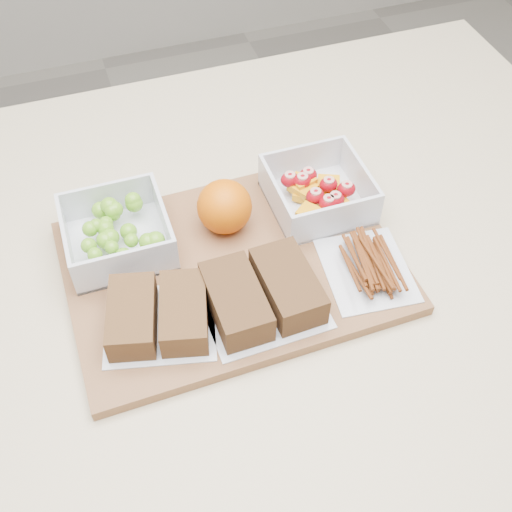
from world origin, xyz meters
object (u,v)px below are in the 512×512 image
object	(u,v)px
fruit_container	(318,193)
pretzel_bag	(368,264)
cutting_board	(232,267)
sandwich_bag_left	(158,315)
orange	(224,207)
grape_container	(118,232)
sandwich_bag_center	(262,294)

from	to	relation	value
fruit_container	pretzel_bag	distance (m)	0.13
cutting_board	sandwich_bag_left	world-z (taller)	sandwich_bag_left
cutting_board	pretzel_bag	distance (m)	0.17
fruit_container	orange	bearing A→B (deg)	179.63
fruit_container	grape_container	bearing A→B (deg)	177.32
fruit_container	orange	distance (m)	0.13
grape_container	pretzel_bag	size ratio (longest dim) A/B	0.95
pretzel_bag	fruit_container	bearing A→B (deg)	96.23
fruit_container	sandwich_bag_left	bearing A→B (deg)	-153.21
cutting_board	sandwich_bag_left	size ratio (longest dim) A/B	2.74
sandwich_bag_left	sandwich_bag_center	xyz separation A→B (m)	(0.12, -0.01, 0.00)
grape_container	pretzel_bag	distance (m)	0.32
fruit_container	sandwich_bag_center	size ratio (longest dim) A/B	0.88
grape_container	orange	distance (m)	0.14
orange	sandwich_bag_left	world-z (taller)	orange
fruit_container	pretzel_bag	size ratio (longest dim) A/B	0.94
sandwich_bag_center	sandwich_bag_left	bearing A→B (deg)	174.67
sandwich_bag_center	pretzel_bag	size ratio (longest dim) A/B	1.07
sandwich_bag_left	orange	bearing A→B (deg)	46.88
fruit_container	sandwich_bag_left	world-z (taller)	fruit_container
fruit_container	sandwich_bag_center	distance (m)	0.19
orange	pretzel_bag	bearing A→B (deg)	-42.07
sandwich_bag_left	sandwich_bag_center	distance (m)	0.13
cutting_board	grape_container	bearing A→B (deg)	148.04
fruit_container	cutting_board	bearing A→B (deg)	-155.72
fruit_container	sandwich_bag_left	xyz separation A→B (m)	(-0.25, -0.13, -0.00)
sandwich_bag_left	pretzel_bag	xyz separation A→B (m)	(0.27, -0.00, -0.01)
cutting_board	sandwich_bag_left	bearing A→B (deg)	-151.18
fruit_container	sandwich_bag_left	distance (m)	0.28
grape_container	fruit_container	bearing A→B (deg)	-2.68
grape_container	sandwich_bag_left	size ratio (longest dim) A/B	0.85
pretzel_bag	orange	bearing A→B (deg)	137.93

